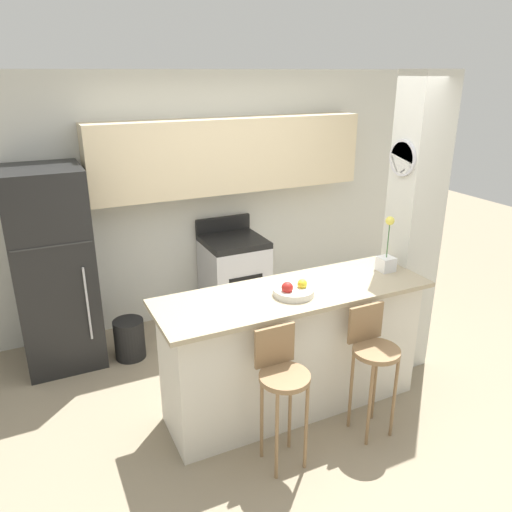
{
  "coord_description": "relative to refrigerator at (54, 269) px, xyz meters",
  "views": [
    {
      "loc": [
        -1.71,
        -2.92,
        2.54
      ],
      "look_at": [
        0.0,
        0.67,
        1.06
      ],
      "focal_mm": 35.0,
      "sensor_mm": 36.0,
      "label": 1
    }
  ],
  "objects": [
    {
      "name": "fruit_bowl",
      "position": [
        1.52,
        -1.59,
        0.14
      ],
      "size": [
        0.3,
        0.3,
        0.12
      ],
      "color": "silver",
      "rests_on": "counter_bar"
    },
    {
      "name": "stove_range",
      "position": [
        1.75,
        0.06,
        -0.44
      ],
      "size": [
        0.61,
        0.61,
        1.07
      ],
      "color": "silver",
      "rests_on": "ground_plane"
    },
    {
      "name": "orchid_vase",
      "position": [
        2.43,
        -1.5,
        0.23
      ],
      "size": [
        0.12,
        0.12,
        0.46
      ],
      "color": "white",
      "rests_on": "counter_bar"
    },
    {
      "name": "ground_plane",
      "position": [
        1.57,
        -1.53,
        -0.9
      ],
      "size": [
        14.0,
        14.0,
        0.0
      ],
      "primitive_type": "plane",
      "color": "gray"
    },
    {
      "name": "wall_back",
      "position": [
        1.67,
        0.33,
        0.58
      ],
      "size": [
        5.6,
        0.38,
        2.55
      ],
      "color": "silver",
      "rests_on": "ground_plane"
    },
    {
      "name": "refrigerator",
      "position": [
        0.0,
        0.0,
        0.0
      ],
      "size": [
        0.65,
        0.72,
        1.8
      ],
      "color": "black",
      "rests_on": "ground_plane"
    },
    {
      "name": "counter_bar",
      "position": [
        1.57,
        -1.53,
        -0.39
      ],
      "size": [
        2.1,
        0.67,
        1.01
      ],
      "color": "silver",
      "rests_on": "ground_plane"
    },
    {
      "name": "bar_stool_left",
      "position": [
        1.2,
        -2.02,
        -0.24
      ],
      "size": [
        0.34,
        0.34,
        0.98
      ],
      "color": "olive",
      "rests_on": "ground_plane"
    },
    {
      "name": "pillar_right",
      "position": [
        2.79,
        -1.38,
        0.38
      ],
      "size": [
        0.38,
        0.32,
        2.55
      ],
      "color": "silver",
      "rests_on": "ground_plane"
    },
    {
      "name": "trash_bin",
      "position": [
        0.55,
        -0.25,
        -0.71
      ],
      "size": [
        0.28,
        0.28,
        0.38
      ],
      "color": "black",
      "rests_on": "ground_plane"
    },
    {
      "name": "bar_stool_right",
      "position": [
        1.93,
        -2.02,
        -0.24
      ],
      "size": [
        0.34,
        0.34,
        0.98
      ],
      "color": "olive",
      "rests_on": "ground_plane"
    }
  ]
}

